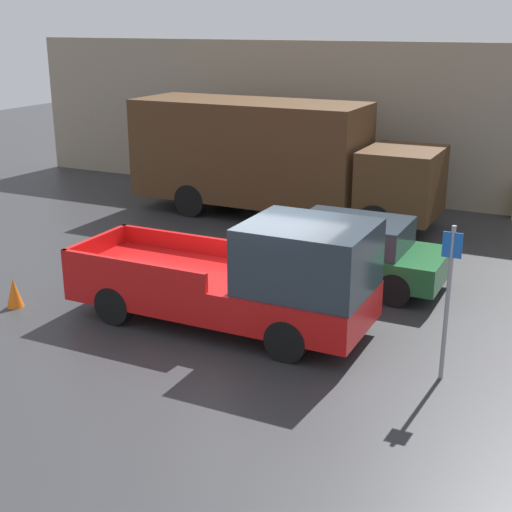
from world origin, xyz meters
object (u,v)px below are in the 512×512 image
(car, at_px, (349,250))
(parking_sign, at_px, (448,295))
(delivery_truck, at_px, (271,156))
(pickup_truck, at_px, (248,278))
(traffic_cone, at_px, (14,293))

(car, height_order, parking_sign, parking_sign)
(car, bearing_deg, delivery_truck, 131.12)
(delivery_truck, relative_size, parking_sign, 3.49)
(pickup_truck, bearing_deg, delivery_truck, 111.92)
(car, distance_m, parking_sign, 4.53)
(car, xyz_separation_m, parking_sign, (2.79, -3.50, 0.68))
(delivery_truck, bearing_deg, parking_sign, -49.97)
(car, relative_size, traffic_cone, 7.04)
(pickup_truck, bearing_deg, car, 74.51)
(pickup_truck, height_order, traffic_cone, pickup_truck)
(pickup_truck, relative_size, car, 1.36)
(parking_sign, relative_size, traffic_cone, 4.26)
(pickup_truck, relative_size, parking_sign, 2.25)
(delivery_truck, height_order, traffic_cone, delivery_truck)
(parking_sign, height_order, traffic_cone, parking_sign)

